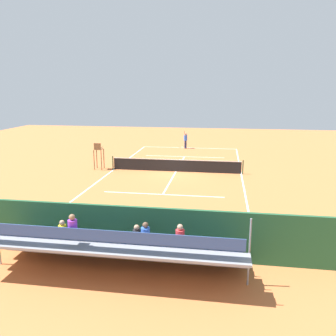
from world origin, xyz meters
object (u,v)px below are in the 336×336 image
Objects in this scene: equipment_bag at (155,245)px; umpire_chair at (98,153)px; tennis_net at (176,165)px; courtside_bench at (204,238)px; tennis_player at (186,139)px; tennis_racket at (182,147)px; bleacher_stand at (118,248)px; tennis_ball_near at (197,154)px.

umpire_chair is at bearing -61.59° from equipment_bag.
tennis_net reaches higher than courtside_bench.
tennis_racket is at bearing -56.01° from tennis_player.
tennis_net is 6.26m from umpire_chair.
bleacher_stand is at bearing 112.27° from umpire_chair.
umpire_chair reaches higher than equipment_bag.
tennis_player is 3.32× the size of tennis_racket.
equipment_bag is at bearing 94.25° from tennis_racket.
tennis_player is at bearing -87.81° from tennis_net.
umpire_chair is 15.07m from equipment_bag.
tennis_ball_near is at bearing 115.63° from tennis_racket.
tennis_ball_near is at bearing -98.78° from tennis_net.
tennis_player reaches higher than tennis_ball_near.
tennis_net is 13.59m from courtside_bench.
umpire_chair reaches higher than tennis_racket.
umpire_chair is 3.68× the size of tennis_racket.
tennis_net is 17.73× the size of tennis_racket.
umpire_chair is 10.47m from tennis_ball_near.
bleacher_stand is 26.00m from tennis_player.
tennis_player is (-5.79, -10.84, -0.30)m from umpire_chair.
equipment_bag is 24.84m from tennis_racket.
courtside_bench is 2.00× the size of equipment_bag.
courtside_bench is at bearing 102.33° from tennis_net.
tennis_ball_near is at bearing -134.73° from umpire_chair.
bleacher_stand is 2.28m from equipment_bag.
umpire_chair is at bearing -55.18° from courtside_bench.
bleacher_stand reaches higher than tennis_net.
bleacher_stand reaches higher than umpire_chair.
bleacher_stand is 10.07× the size of equipment_bag.
umpire_chair is 32.42× the size of tennis_ball_near.
equipment_bag is at bearing 94.05° from tennis_net.
equipment_bag is at bearing -115.92° from bleacher_stand.
bleacher_stand is at bearing 91.92° from tennis_racket.
bleacher_stand is at bearing 90.02° from tennis_net.
bleacher_stand is 4.70× the size of tennis_player.
umpire_chair is 1.11× the size of tennis_player.
courtside_bench is at bearing -144.47° from bleacher_stand.
umpire_chair is (6.20, 0.18, 0.81)m from tennis_net.
courtside_bench is (-9.10, 13.09, -0.76)m from umpire_chair.
bleacher_stand is (-0.01, 15.34, 0.41)m from tennis_net.
courtside_bench reaches higher than tennis_ball_near.
bleacher_stand reaches higher than tennis_player.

